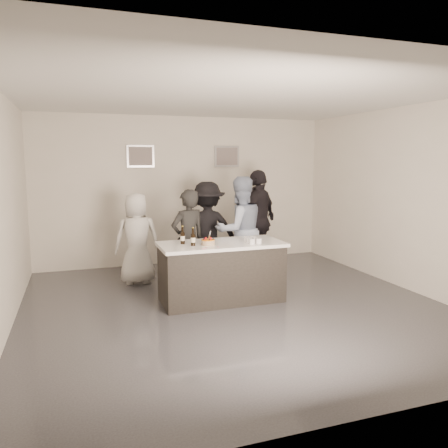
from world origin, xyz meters
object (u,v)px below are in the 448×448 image
(person_guest_left, at_px, (137,238))
(person_guest_right, at_px, (259,221))
(person_guest_back, at_px, (207,230))
(person_main_black, at_px, (188,240))
(bar_counter, at_px, (221,272))
(cake, at_px, (208,242))
(beer_bottle_a, at_px, (183,235))
(person_main_blue, at_px, (240,230))
(beer_bottle_b, at_px, (193,237))

(person_guest_left, xyz_separation_m, person_guest_right, (2.33, 0.13, 0.18))
(person_guest_back, bearing_deg, person_main_black, 60.61)
(bar_counter, relative_size, person_guest_right, 0.96)
(person_guest_right, bearing_deg, bar_counter, 10.61)
(cake, bearing_deg, person_main_black, 96.54)
(bar_counter, xyz_separation_m, person_guest_left, (-1.07, 1.38, 0.34))
(person_guest_left, bearing_deg, person_main_black, 142.61)
(bar_counter, xyz_separation_m, beer_bottle_a, (-0.57, 0.09, 0.58))
(person_main_black, height_order, person_main_blue, person_main_blue)
(person_main_blue, bearing_deg, cake, 41.86)
(person_guest_left, bearing_deg, bar_counter, 132.42)
(cake, distance_m, beer_bottle_b, 0.24)
(person_guest_left, relative_size, person_guest_back, 0.91)
(bar_counter, height_order, person_guest_back, person_guest_back)
(person_guest_left, distance_m, person_guest_back, 1.27)
(cake, relative_size, person_guest_left, 0.13)
(beer_bottle_a, bearing_deg, beer_bottle_b, -59.34)
(person_guest_back, bearing_deg, bar_counter, 90.42)
(cake, height_order, person_main_blue, person_main_blue)
(person_main_black, bearing_deg, person_guest_left, -58.64)
(cake, relative_size, person_main_blue, 0.11)
(person_guest_left, xyz_separation_m, person_guest_back, (1.27, 0.02, 0.08))
(person_guest_right, bearing_deg, person_main_black, -13.06)
(person_guest_right, xyz_separation_m, person_guest_back, (-1.06, -0.11, -0.10))
(person_main_black, relative_size, person_guest_left, 1.05)
(bar_counter, height_order, beer_bottle_b, beer_bottle_b)
(cake, xyz_separation_m, beer_bottle_b, (-0.22, 0.01, 0.09))
(bar_counter, xyz_separation_m, person_main_black, (-0.33, 0.72, 0.38))
(cake, height_order, person_guest_right, person_guest_right)
(bar_counter, relative_size, person_guest_left, 1.18)
(beer_bottle_a, distance_m, person_guest_left, 1.41)
(person_guest_left, height_order, person_guest_back, person_guest_back)
(person_main_blue, bearing_deg, beer_bottle_a, 26.36)
(cake, xyz_separation_m, person_guest_right, (1.50, 1.62, 0.04))
(beer_bottle_b, distance_m, person_guest_left, 1.62)
(person_guest_back, bearing_deg, person_guest_left, 9.21)
(bar_counter, bearing_deg, cake, -155.98)
(person_guest_left, height_order, person_guest_right, person_guest_right)
(beer_bottle_a, xyz_separation_m, beer_bottle_b, (0.11, -0.19, 0.00))
(person_main_black, xyz_separation_m, person_main_blue, (0.95, 0.14, 0.09))
(person_main_blue, relative_size, person_guest_right, 0.95)
(cake, height_order, person_main_black, person_main_black)
(beer_bottle_a, relative_size, person_guest_back, 0.15)
(beer_bottle_a, relative_size, person_guest_right, 0.13)
(beer_bottle_a, distance_m, person_guest_back, 1.53)
(beer_bottle_b, relative_size, person_guest_left, 0.16)
(beer_bottle_a, xyz_separation_m, person_guest_back, (0.77, 1.31, -0.16))
(beer_bottle_a, bearing_deg, cake, -30.19)
(bar_counter, distance_m, person_guest_left, 1.78)
(person_main_blue, height_order, person_guest_left, person_main_blue)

